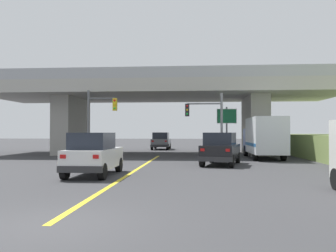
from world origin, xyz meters
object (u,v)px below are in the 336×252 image
box_truck (264,137)px  traffic_signal_nearside (208,118)px  sedan_oncoming (161,141)px  highway_sign (227,120)px  suv_crossing (221,149)px  traffic_signal_farside (98,115)px  suv_lead (94,154)px

box_truck → traffic_signal_nearside: 4.70m
sedan_oncoming → highway_sign: highway_sign is taller
traffic_signal_nearside → highway_sign: (1.71, 4.15, -0.00)m
suv_crossing → traffic_signal_nearside: size_ratio=0.93×
box_truck → traffic_signal_nearside: bearing=-165.2°
suv_crossing → box_truck: size_ratio=0.64×
box_truck → traffic_signal_farside: size_ratio=1.36×
suv_lead → traffic_signal_farside: 11.44m
box_truck → traffic_signal_farside: bearing=-175.7°
suv_crossing → sedan_oncoming: 20.77m
suv_lead → sedan_oncoming: (0.63, 25.93, 0.00)m
box_truck → highway_sign: (-2.61, 3.01, 1.45)m
box_truck → sedan_oncoming: 17.00m
suv_crossing → sedan_oncoming: bearing=118.7°
traffic_signal_nearside → traffic_signal_farside: size_ratio=0.94×
box_truck → suv_lead: bearing=-130.4°
sedan_oncoming → traffic_signal_nearside: bearing=-71.5°
traffic_signal_nearside → highway_sign: traffic_signal_nearside is taller
suv_lead → suv_crossing: (6.33, 5.96, 0.00)m
box_truck → traffic_signal_nearside: traffic_signal_nearside is taller
suv_crossing → box_truck: box_truck is taller
suv_crossing → highway_sign: 9.16m
suv_lead → box_truck: (10.06, 11.80, 0.65)m
traffic_signal_nearside → sedan_oncoming: bearing=108.5°
suv_crossing → traffic_signal_farside: bearing=164.7°
suv_lead → sedan_oncoming: same height
suv_crossing → highway_sign: (1.12, 8.85, 2.09)m
suv_lead → traffic_signal_nearside: 12.29m
traffic_signal_nearside → traffic_signal_farside: bearing=178.8°
suv_lead → suv_crossing: size_ratio=0.94×
highway_sign → suv_crossing: bearing=-97.2°
sedan_oncoming → traffic_signal_nearside: size_ratio=0.92×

